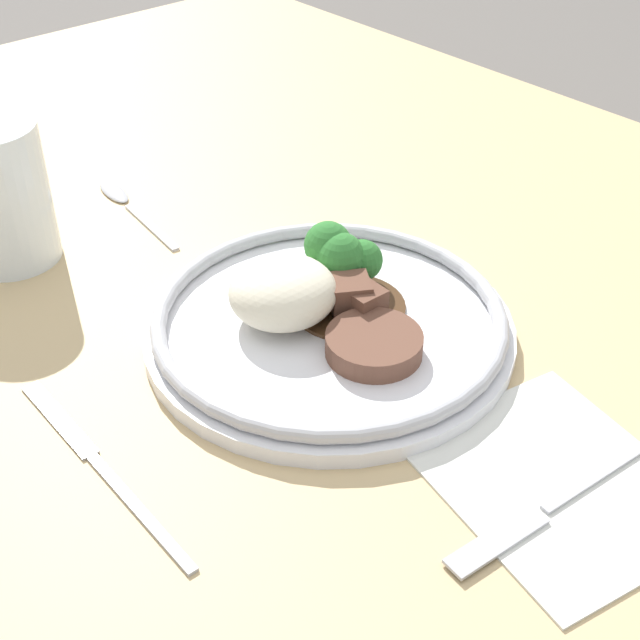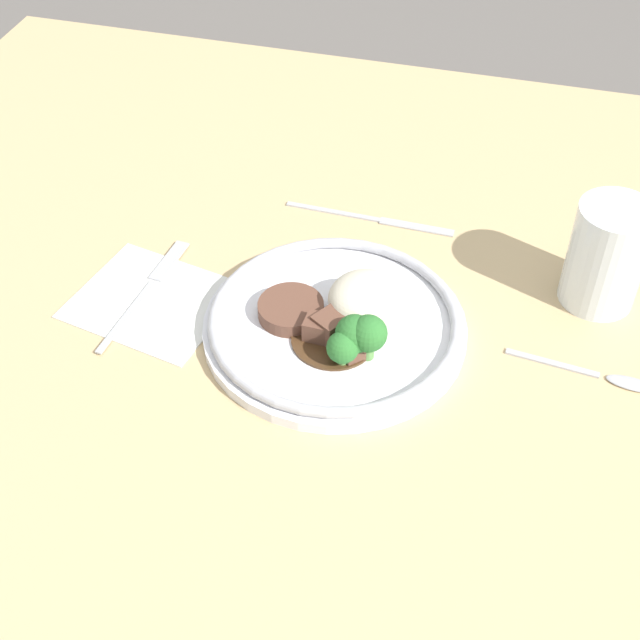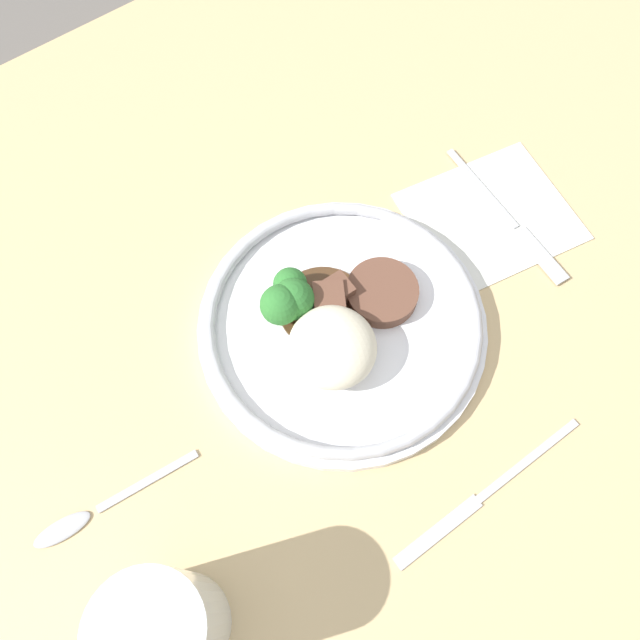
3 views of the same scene
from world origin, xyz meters
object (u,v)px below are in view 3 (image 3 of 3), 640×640
at_px(plate, 338,323).
at_px(juice_glass, 167,628).
at_px(knife, 483,496).
at_px(spoon, 84,517).
at_px(fork, 515,226).

distance_m(plate, juice_glass, 0.29).
bearing_deg(plate, juice_glass, 26.42).
relative_size(juice_glass, knife, 0.58).
distance_m(plate, knife, 0.20).
height_order(knife, spoon, spoon).
height_order(fork, spoon, same).
distance_m(fork, knife, 0.28).
distance_m(juice_glass, spoon, 0.13).
relative_size(fork, spoon, 1.26).
xyz_separation_m(plate, spoon, (0.28, 0.01, -0.02)).
distance_m(juice_glass, fork, 0.49).
bearing_deg(knife, juice_glass, -13.85).
bearing_deg(spoon, fork, -175.11).
xyz_separation_m(plate, juice_glass, (0.26, 0.13, 0.04)).
relative_size(plate, knife, 1.33).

